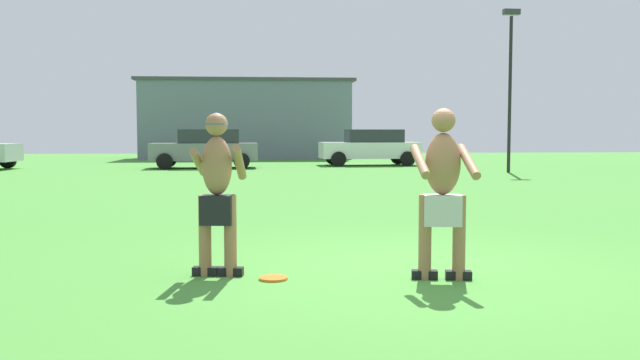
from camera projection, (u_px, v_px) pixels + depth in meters
name	position (u px, v px, depth m)	size (l,w,h in m)	color
ground_plane	(412.00, 271.00, 7.34)	(80.00, 80.00, 0.00)	#428433
player_with_cap	(217.00, 187.00, 7.03)	(0.57, 0.62, 1.70)	black
player_in_gray	(443.00, 189.00, 6.84)	(0.61, 0.65, 1.73)	black
frisbee	(273.00, 278.00, 6.90)	(0.29, 0.29, 0.03)	orange
car_white_near_post	(370.00, 147.00, 30.12)	(4.36, 2.14, 1.58)	white
car_gray_far_end	(206.00, 148.00, 27.89)	(4.37, 2.17, 1.58)	slate
lamp_post	(510.00, 73.00, 24.75)	(0.60, 0.24, 5.89)	black
outbuilding_behind_lot	(247.00, 119.00, 38.27)	(11.71, 4.95, 4.34)	slate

